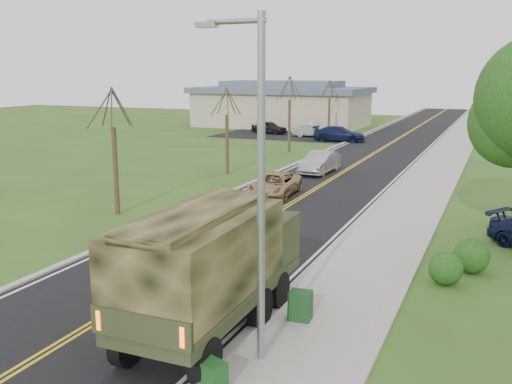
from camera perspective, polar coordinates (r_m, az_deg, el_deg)
The scene contains 19 objects.
ground at distance 16.87m, azimuth -15.01°, elevation -12.07°, with size 160.00×160.00×0.00m, color #324A18.
road at distance 53.28m, azimuth 12.68°, elevation 4.38°, with size 8.00×120.00×0.01m, color black.
curb_right at distance 52.66m, azimuth 17.13°, elevation 4.11°, with size 0.30×120.00×0.12m, color #9E998E.
sidewalk_right at distance 52.50m, azimuth 19.02°, elevation 3.96°, with size 3.20×120.00×0.10m, color #9E998E.
curb_left at distance 54.19m, azimuth 8.36°, elevation 4.71°, with size 0.30×120.00×0.10m, color #9E998E.
street_light at distance 12.66m, azimuth 0.10°, elevation 1.40°, with size 1.65×0.22×8.00m.
bare_tree_a at distance 27.95m, azimuth -13.91°, elevation 3.11°, with size 1.93×2.26×6.08m.
bare_tree_b at distance 38.12m, azimuth -2.92°, elevation 5.49°, with size 1.83×2.14×5.73m.
bare_tree_c at distance 49.08m, azimuth 3.36°, elevation 7.27°, with size 2.04×2.39×6.42m.
bare_tree_d at distance 60.47m, azimuth 7.32°, elevation 7.86°, with size 1.88×2.20×5.91m.
commercial_building at distance 72.76m, azimuth 2.68°, elevation 8.72°, with size 25.50×21.50×5.65m.
military_truck at distance 14.83m, azimuth -4.50°, elevation -6.84°, with size 2.51×6.97×3.46m.
suv_champagne at distance 31.50m, azimuth 1.86°, elevation 0.74°, with size 2.10×4.55×1.26m, color tan.
sedan_silver at distance 38.81m, azimuth 6.40°, elevation 2.95°, with size 1.55×4.46×1.47m, color #A2A2A7.
utility_box_near at distance 15.89m, azimuth 4.47°, elevation -11.25°, with size 0.60×0.50×0.80m, color #18431C.
utility_box_far at distance 12.72m, azimuth -4.42°, elevation -17.89°, with size 0.55×0.45×0.65m, color #1A491C.
lot_car_dark at distance 63.72m, azimuth 1.32°, elevation 6.48°, with size 1.65×4.09×1.39m, color black.
lot_car_silver at distance 60.59m, azimuth 5.86°, elevation 6.19°, with size 1.58×4.53×1.49m, color #B2B1B7.
lot_car_navy at distance 57.10m, azimuth 8.32°, elevation 5.77°, with size 2.07×5.10×1.48m, color #10173A.
Camera 1 is at (9.84, -11.93, 6.75)m, focal length 40.00 mm.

